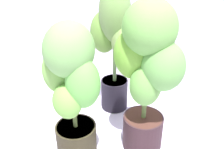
# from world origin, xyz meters

# --- Properties ---
(potted_plant_front_left) EXTENTS (0.34, 0.31, 0.77)m
(potted_plant_front_left) POSITION_xyz_m (-0.31, -0.14, 0.44)
(potted_plant_front_left) COLOR #302B19
(potted_plant_front_left) RESTS_ON ground
(potted_plant_center) EXTENTS (0.46, 0.35, 0.85)m
(potted_plant_center) POSITION_xyz_m (0.00, 0.09, 0.51)
(potted_plant_center) COLOR #321F23
(potted_plant_center) RESTS_ON ground
(potted_plant_back_left) EXTENTS (0.37, 0.30, 0.87)m
(potted_plant_back_left) POSITION_xyz_m (-0.31, 0.39, 0.51)
(potted_plant_back_left) COLOR black
(potted_plant_back_left) RESTS_ON ground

